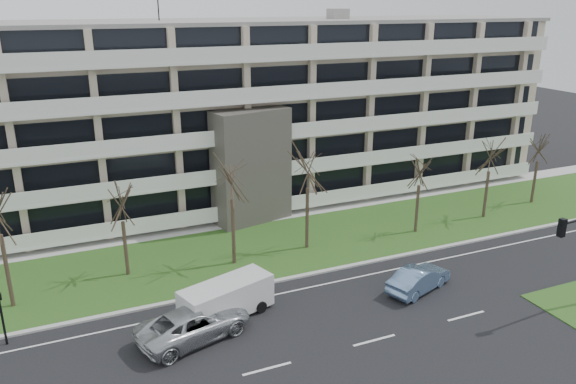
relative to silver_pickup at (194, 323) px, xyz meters
name	(u,v)px	position (x,y,z in m)	size (l,w,h in m)	color
ground	(374,340)	(8.50, -4.00, -0.84)	(160.00, 160.00, 0.00)	black
grass_verge	(279,245)	(8.50, 9.00, -0.81)	(90.00, 10.00, 0.06)	#28551C
curb	(308,274)	(8.50, 4.00, -0.78)	(90.00, 0.35, 0.12)	#B2B2AD
sidewalk	(252,220)	(8.50, 14.50, -0.80)	(90.00, 2.00, 0.08)	#B2B2AD
lane_edge_line	(319,285)	(8.50, 2.50, -0.84)	(90.00, 0.12, 0.01)	white
apartment_building	(224,112)	(8.49, 21.32, 6.77)	(60.50, 15.10, 18.75)	#BAA990
silver_pickup	(194,323)	(0.00, 0.00, 0.00)	(2.80, 6.08, 1.69)	#B5B8BD
blue_sedan	(419,279)	(13.81, -0.43, -0.08)	(1.61, 4.63, 1.52)	#6D8EBD
white_van	(228,296)	(2.27, 1.39, 0.38)	(5.63, 3.47, 2.05)	silver
pedestrian_signal	(1,311)	(-9.05, 3.26, 1.10)	(0.29, 0.23, 3.05)	black
tree_2	(121,200)	(-2.15, 8.71, 4.27)	(3.29, 3.29, 6.59)	#382B21
tree_3	(231,173)	(4.66, 7.53, 5.51)	(4.08, 4.08, 8.17)	#382B21
tree_4	(308,164)	(10.23, 7.91, 5.41)	(4.02, 4.02, 8.04)	#382B21
tree_5	(420,167)	(19.11, 7.24, 4.35)	(3.35, 3.35, 6.69)	#382B21
tree_6	(491,153)	(26.05, 7.58, 4.55)	(3.47, 3.47, 6.95)	#382B21
tree_7	(540,145)	(32.40, 8.68, 4.38)	(3.36, 3.36, 6.73)	#382B21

